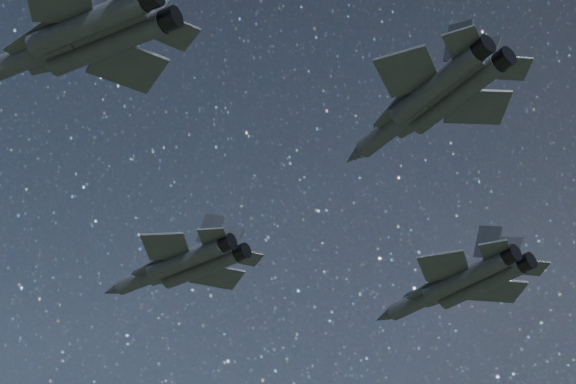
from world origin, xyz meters
The scene contains 4 objects.
jet_lead centered at (-11.10, 1.74, 156.40)m, with size 17.11×12.23×4.38m.
jet_left centered at (5.86, 22.77, 158.28)m, with size 20.14×13.72×5.06m.
jet_right centered at (-1.57, -20.15, 161.65)m, with size 19.97×13.85×5.02m.
jet_slot centered at (16.38, -2.01, 159.53)m, with size 17.57×11.75×4.45m.
Camera 1 is at (37.14, -48.06, 117.95)m, focal length 55.00 mm.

